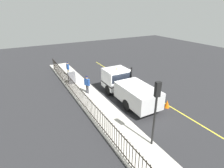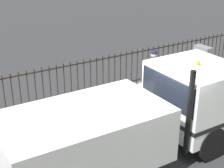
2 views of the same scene
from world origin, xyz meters
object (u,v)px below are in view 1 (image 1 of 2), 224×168
(work_truck, at_px, (126,86))
(traffic_light_near, at_px, (156,102))
(pedestrian_distant, at_px, (68,67))
(utility_cabinet, at_px, (72,78))
(traffic_cone, at_px, (167,104))
(worker_standing, at_px, (87,83))

(work_truck, xyz_separation_m, traffic_light_near, (1.91, 5.88, 1.72))
(pedestrian_distant, distance_m, utility_cabinet, 2.69)
(utility_cabinet, height_order, traffic_cone, utility_cabinet)
(work_truck, distance_m, pedestrian_distant, 8.62)
(worker_standing, relative_size, pedestrian_distant, 1.06)
(pedestrian_distant, xyz_separation_m, utility_cabinet, (0.37, 2.64, -0.39))
(work_truck, relative_size, utility_cabinet, 5.27)
(work_truck, xyz_separation_m, worker_standing, (2.73, -2.42, -0.07))
(worker_standing, xyz_separation_m, pedestrian_distant, (0.19, -5.70, -0.06))
(work_truck, bearing_deg, traffic_cone, -54.03)
(worker_standing, relative_size, utility_cabinet, 1.39)
(traffic_cone, bearing_deg, worker_standing, -48.06)
(work_truck, bearing_deg, pedestrian_distant, 110.19)
(work_truck, height_order, traffic_light_near, traffic_light_near)
(work_truck, relative_size, pedestrian_distant, 4.00)
(worker_standing, distance_m, traffic_cone, 7.38)
(pedestrian_distant, bearing_deg, utility_cabinet, -9.44)
(traffic_light_near, distance_m, utility_cabinet, 11.65)
(work_truck, distance_m, utility_cabinet, 6.41)
(worker_standing, xyz_separation_m, traffic_light_near, (-0.82, 8.29, 1.79))
(traffic_light_near, height_order, utility_cabinet, traffic_light_near)
(work_truck, height_order, utility_cabinet, work_truck)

